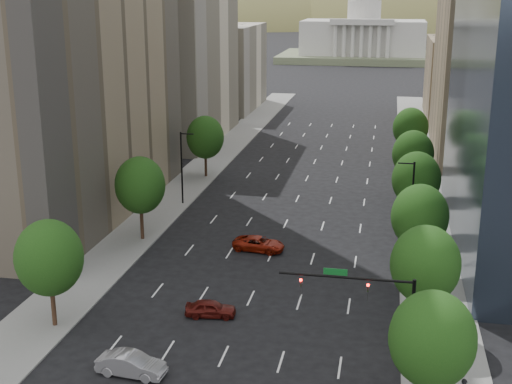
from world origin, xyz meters
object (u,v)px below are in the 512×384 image
Objects in this scene: car_red_far at (259,244)px; car_silver at (131,364)px; car_maroon at (211,308)px; traffic_signal at (375,302)px; capitol at (363,37)px.

car_silver is at bearing 177.88° from car_red_far.
car_red_far is at bearing -11.42° from car_maroon.
car_silver reaches higher than car_red_far.
car_red_far reaches higher than car_maroon.
car_maroon is 0.79× the size of car_red_far.
car_maroon is at bearing -176.65° from car_red_far.
car_maroon is at bearing -12.69° from car_silver.
traffic_signal is 1.76× the size of car_red_far.
car_red_far is (1.07, 15.23, 0.03)m from car_maroon.
car_maroon is (-13.01, 6.00, -4.48)m from traffic_signal.
capitol is at bearing -8.06° from car_maroon.
traffic_signal is at bearing -72.23° from car_silver.
traffic_signal reaches higher than car_maroon.
car_maroon is 10.10m from car_silver.
car_maroon is (-2.48, -213.71, -7.88)m from capitol.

